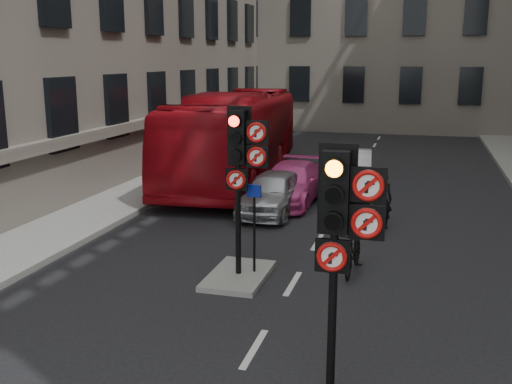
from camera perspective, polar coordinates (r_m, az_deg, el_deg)
The scene contains 11 objects.
pavement_left at distance 21.50m, azimuth -11.47°, elevation 0.15°, with size 3.00×50.00×0.16m, color gray.
centre_island at distance 13.06m, azimuth -1.68°, elevation -7.96°, with size 1.20×2.00×0.12m, color gray.
signal_near at distance 7.99m, azimuth 8.15°, elevation -2.59°, with size 0.91×0.40×3.58m.
signal_far at distance 12.34m, azimuth -1.38°, elevation 3.54°, with size 0.91×0.40×3.58m.
car_silver at distance 18.23m, azimuth 1.62°, elevation -0.03°, with size 1.53×3.79×1.29m, color #A7A8AE.
car_white at distance 21.11m, azimuth 8.76°, elevation 1.86°, with size 1.57×4.49×1.48m, color silver.
car_pink at distance 19.65m, azimuth 3.31°, elevation 0.86°, with size 1.78×4.37×1.27m, color #D73F8E.
bus_red at distance 23.17m, azimuth -1.99°, elevation 5.32°, with size 2.82×12.07×3.36m, color maroon.
motorcycle at distance 13.39m, azimuth 9.24°, elevation -5.59°, with size 0.47×1.66×1.00m, color black.
motorcyclist at distance 16.93m, azimuth 11.87°, elevation -0.75°, with size 0.59×0.39×1.61m, color black.
info_sign at distance 12.74m, azimuth -0.19°, elevation -2.29°, with size 0.33×0.12×1.94m.
Camera 1 is at (2.45, -6.66, 4.68)m, focal length 42.00 mm.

